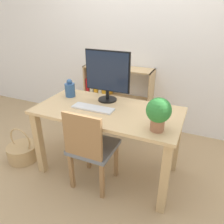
% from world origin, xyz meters
% --- Properties ---
extents(ground_plane, '(10.00, 10.00, 0.00)m').
position_xyz_m(ground_plane, '(0.00, 0.00, 0.00)').
color(ground_plane, tan).
extents(wall_back, '(8.00, 0.05, 2.60)m').
position_xyz_m(wall_back, '(0.00, 1.17, 1.30)').
color(wall_back, white).
rests_on(wall_back, ground_plane).
extents(desk, '(1.39, 0.71, 0.73)m').
position_xyz_m(desk, '(0.00, 0.00, 0.60)').
color(desk, tan).
rests_on(desk, ground_plane).
extents(monitor, '(0.47, 0.19, 0.51)m').
position_xyz_m(monitor, '(-0.10, 0.21, 1.02)').
color(monitor, black).
rests_on(monitor, desk).
extents(keyboard, '(0.41, 0.13, 0.02)m').
position_xyz_m(keyboard, '(-0.13, -0.05, 0.74)').
color(keyboard, silver).
rests_on(keyboard, desk).
extents(vase, '(0.11, 0.11, 0.19)m').
position_xyz_m(vase, '(-0.52, 0.14, 0.81)').
color(vase, '#33598C').
rests_on(vase, desk).
extents(potted_plant, '(0.20, 0.20, 0.27)m').
position_xyz_m(potted_plant, '(0.52, -0.20, 0.89)').
color(potted_plant, '#9E6647').
rests_on(potted_plant, desk).
extents(chair, '(0.40, 0.40, 0.84)m').
position_xyz_m(chair, '(-0.05, -0.27, 0.46)').
color(chair, slate).
rests_on(chair, ground_plane).
extents(bookshelf, '(0.97, 0.28, 0.88)m').
position_xyz_m(bookshelf, '(-0.49, 1.00, 0.43)').
color(bookshelf, tan).
rests_on(bookshelf, ground_plane).
extents(basket, '(0.34, 0.34, 0.41)m').
position_xyz_m(basket, '(-0.99, -0.23, 0.10)').
color(basket, tan).
rests_on(basket, ground_plane).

